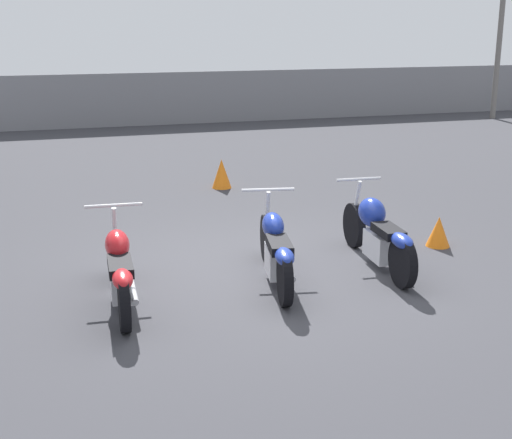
{
  "coord_description": "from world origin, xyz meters",
  "views": [
    {
      "loc": [
        -2.35,
        -7.69,
        2.91
      ],
      "look_at": [
        0.0,
        -0.0,
        0.65
      ],
      "focal_mm": 50.0,
      "sensor_mm": 36.0,
      "label": 1
    }
  ],
  "objects_px": {
    "motorcycle_slot_1": "(276,249)",
    "motorcycle_slot_2": "(378,233)",
    "traffic_cone_far": "(439,232)",
    "motorcycle_slot_0": "(120,269)",
    "traffic_cone_near": "(222,174)"
  },
  "relations": [
    {
      "from": "traffic_cone_far",
      "to": "motorcycle_slot_1",
      "type": "bearing_deg",
      "value": -165.53
    },
    {
      "from": "motorcycle_slot_0",
      "to": "traffic_cone_near",
      "type": "height_order",
      "value": "motorcycle_slot_0"
    },
    {
      "from": "motorcycle_slot_2",
      "to": "traffic_cone_near",
      "type": "xyz_separation_m",
      "value": [
        -0.77,
        4.63,
        -0.16
      ]
    },
    {
      "from": "traffic_cone_near",
      "to": "traffic_cone_far",
      "type": "xyz_separation_m",
      "value": [
        1.91,
        -4.14,
        -0.06
      ]
    },
    {
      "from": "motorcycle_slot_0",
      "to": "traffic_cone_far",
      "type": "relative_size",
      "value": 4.97
    },
    {
      "from": "traffic_cone_far",
      "to": "motorcycle_slot_2",
      "type": "bearing_deg",
      "value": -156.89
    },
    {
      "from": "motorcycle_slot_0",
      "to": "motorcycle_slot_1",
      "type": "height_order",
      "value": "motorcycle_slot_1"
    },
    {
      "from": "motorcycle_slot_1",
      "to": "traffic_cone_near",
      "type": "height_order",
      "value": "motorcycle_slot_1"
    },
    {
      "from": "motorcycle_slot_1",
      "to": "traffic_cone_far",
      "type": "bearing_deg",
      "value": 24.91
    },
    {
      "from": "motorcycle_slot_1",
      "to": "motorcycle_slot_2",
      "type": "bearing_deg",
      "value": 17.11
    },
    {
      "from": "motorcycle_slot_1",
      "to": "motorcycle_slot_2",
      "type": "distance_m",
      "value": 1.37
    },
    {
      "from": "motorcycle_slot_1",
      "to": "traffic_cone_far",
      "type": "xyz_separation_m",
      "value": [
        2.49,
        0.64,
        -0.2
      ]
    },
    {
      "from": "traffic_cone_near",
      "to": "motorcycle_slot_1",
      "type": "bearing_deg",
      "value": -96.97
    },
    {
      "from": "motorcycle_slot_0",
      "to": "motorcycle_slot_2",
      "type": "height_order",
      "value": "motorcycle_slot_2"
    },
    {
      "from": "motorcycle_slot_1",
      "to": "traffic_cone_near",
      "type": "relative_size",
      "value": 3.93
    }
  ]
}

